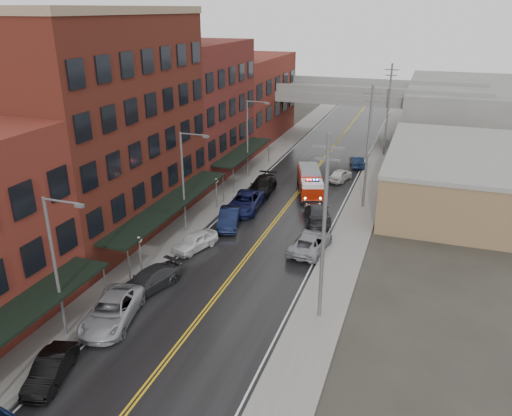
% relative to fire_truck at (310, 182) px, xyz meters
% --- Properties ---
extents(road, '(11.00, 160.00, 0.02)m').
position_rel_fire_truck_xyz_m(road, '(-1.28, -7.07, -1.39)').
color(road, black).
rests_on(road, ground).
extents(sidewalk_left, '(3.00, 160.00, 0.15)m').
position_rel_fire_truck_xyz_m(sidewalk_left, '(-8.58, -7.07, -1.33)').
color(sidewalk_left, slate).
rests_on(sidewalk_left, ground).
extents(sidewalk_right, '(3.00, 160.00, 0.15)m').
position_rel_fire_truck_xyz_m(sidewalk_right, '(6.02, -7.07, -1.33)').
color(sidewalk_right, slate).
rests_on(sidewalk_right, ground).
extents(curb_left, '(0.30, 160.00, 0.15)m').
position_rel_fire_truck_xyz_m(curb_left, '(-6.93, -7.07, -1.33)').
color(curb_left, gray).
rests_on(curb_left, ground).
extents(curb_right, '(0.30, 160.00, 0.15)m').
position_rel_fire_truck_xyz_m(curb_right, '(4.37, -7.07, -1.33)').
color(curb_right, gray).
rests_on(curb_right, ground).
extents(brick_building_b, '(9.00, 20.00, 18.00)m').
position_rel_fire_truck_xyz_m(brick_building_b, '(-14.58, -14.07, 7.60)').
color(brick_building_b, '#4D1B14').
rests_on(brick_building_b, ground).
extents(brick_building_c, '(9.00, 15.00, 15.00)m').
position_rel_fire_truck_xyz_m(brick_building_c, '(-14.58, 3.43, 6.10)').
color(brick_building_c, maroon).
rests_on(brick_building_c, ground).
extents(brick_building_far, '(9.00, 20.00, 12.00)m').
position_rel_fire_truck_xyz_m(brick_building_far, '(-14.58, 20.93, 4.60)').
color(brick_building_far, maroon).
rests_on(brick_building_far, ground).
extents(tan_building, '(14.00, 22.00, 5.00)m').
position_rel_fire_truck_xyz_m(tan_building, '(14.72, 2.93, 1.10)').
color(tan_building, '#8E6F4C').
rests_on(tan_building, ground).
extents(right_far_block, '(18.00, 30.00, 8.00)m').
position_rel_fire_truck_xyz_m(right_far_block, '(16.72, 32.93, 2.60)').
color(right_far_block, slate).
rests_on(right_far_block, ground).
extents(awning_1, '(2.60, 18.00, 3.09)m').
position_rel_fire_truck_xyz_m(awning_1, '(-8.78, -14.07, 1.59)').
color(awning_1, black).
rests_on(awning_1, ground).
extents(awning_2, '(2.60, 13.00, 3.09)m').
position_rel_fire_truck_xyz_m(awning_2, '(-8.77, 3.43, 1.58)').
color(awning_2, black).
rests_on(awning_2, ground).
extents(globe_lamp_1, '(0.44, 0.44, 3.12)m').
position_rel_fire_truck_xyz_m(globe_lamp_1, '(-7.68, -21.07, 0.91)').
color(globe_lamp_1, '#59595B').
rests_on(globe_lamp_1, ground).
extents(globe_lamp_2, '(0.44, 0.44, 3.12)m').
position_rel_fire_truck_xyz_m(globe_lamp_2, '(-7.68, -7.07, 0.91)').
color(globe_lamp_2, '#59595B').
rests_on(globe_lamp_2, ground).
extents(street_lamp_0, '(2.64, 0.22, 9.00)m').
position_rel_fire_truck_xyz_m(street_lamp_0, '(-7.83, -29.07, 3.78)').
color(street_lamp_0, '#59595B').
rests_on(street_lamp_0, ground).
extents(street_lamp_1, '(2.64, 0.22, 9.00)m').
position_rel_fire_truck_xyz_m(street_lamp_1, '(-7.83, -13.07, 3.78)').
color(street_lamp_1, '#59595B').
rests_on(street_lamp_1, ground).
extents(street_lamp_2, '(2.64, 0.22, 9.00)m').
position_rel_fire_truck_xyz_m(street_lamp_2, '(-7.83, 2.93, 3.78)').
color(street_lamp_2, '#59595B').
rests_on(street_lamp_2, ground).
extents(utility_pole_0, '(1.80, 0.24, 12.00)m').
position_rel_fire_truck_xyz_m(utility_pole_0, '(5.92, -22.07, 4.90)').
color(utility_pole_0, '#59595B').
rests_on(utility_pole_0, ground).
extents(utility_pole_1, '(1.80, 0.24, 12.00)m').
position_rel_fire_truck_xyz_m(utility_pole_1, '(5.92, -2.07, 4.90)').
color(utility_pole_1, '#59595B').
rests_on(utility_pole_1, ground).
extents(utility_pole_2, '(1.80, 0.24, 12.00)m').
position_rel_fire_truck_xyz_m(utility_pole_2, '(5.92, 17.93, 4.90)').
color(utility_pole_2, '#59595B').
rests_on(utility_pole_2, ground).
extents(overpass, '(40.00, 10.00, 7.50)m').
position_rel_fire_truck_xyz_m(overpass, '(-1.28, 24.93, 4.58)').
color(overpass, slate).
rests_on(overpass, ground).
extents(fire_truck, '(4.49, 7.44, 2.59)m').
position_rel_fire_truck_xyz_m(fire_truck, '(0.00, 0.00, 0.00)').
color(fire_truck, '#991A07').
rests_on(fire_truck, ground).
extents(parked_car_left_1, '(2.52, 4.43, 1.38)m').
position_rel_fire_truck_xyz_m(parked_car_left_1, '(-6.28, -32.49, -0.71)').
color(parked_car_left_1, black).
rests_on(parked_car_left_1, ground).
extents(parked_car_left_2, '(3.93, 6.30, 1.62)m').
position_rel_fire_truck_xyz_m(parked_car_left_2, '(-6.28, -26.87, -0.59)').
color(parked_car_left_2, '#9B9CA3').
rests_on(parked_car_left_2, ground).
extents(parked_car_left_3, '(3.49, 5.44, 1.47)m').
position_rel_fire_truck_xyz_m(parked_car_left_3, '(-6.09, -22.64, -0.67)').
color(parked_car_left_3, '#2A2B2D').
rests_on(parked_car_left_3, ground).
extents(parked_car_left_4, '(3.01, 4.61, 1.46)m').
position_rel_fire_truck_xyz_m(parked_car_left_4, '(-5.82, -15.87, -0.67)').
color(parked_car_left_4, white).
rests_on(parked_car_left_4, ground).
extents(parked_car_left_5, '(2.97, 5.20, 1.62)m').
position_rel_fire_truck_xyz_m(parked_car_left_5, '(-4.91, -10.67, -0.59)').
color(parked_car_left_5, black).
rests_on(parked_car_left_5, ground).
extents(parked_car_left_6, '(3.28, 6.25, 1.68)m').
position_rel_fire_truck_xyz_m(parked_car_left_6, '(-4.88, -6.52, -0.56)').
color(parked_car_left_6, '#111743').
rests_on(parked_car_left_6, ground).
extents(parked_car_left_7, '(2.71, 5.82, 1.65)m').
position_rel_fire_truck_xyz_m(parked_car_left_7, '(-4.88, -1.28, -0.58)').
color(parked_car_left_7, black).
rests_on(parked_car_left_7, ground).
extents(parked_car_right_0, '(3.04, 5.70, 1.52)m').
position_rel_fire_truck_xyz_m(parked_car_right_0, '(3.19, -13.07, -0.64)').
color(parked_car_right_0, gray).
rests_on(parked_car_right_0, ground).
extents(parked_car_right_1, '(3.89, 6.05, 1.63)m').
position_rel_fire_truck_xyz_m(parked_car_right_1, '(2.32, -6.82, -0.59)').
color(parked_car_right_1, '#29292C').
rests_on(parked_car_right_1, ground).
extents(parked_car_right_2, '(2.47, 4.26, 1.36)m').
position_rel_fire_truck_xyz_m(parked_car_right_2, '(2.32, 5.50, -0.72)').
color(parked_car_right_2, silver).
rests_on(parked_car_right_2, ground).
extents(parked_car_right_3, '(2.43, 4.29, 1.34)m').
position_rel_fire_truck_xyz_m(parked_car_right_3, '(3.27, 11.56, -0.73)').
color(parked_car_right_3, '#0E1A33').
rests_on(parked_car_right_3, ground).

